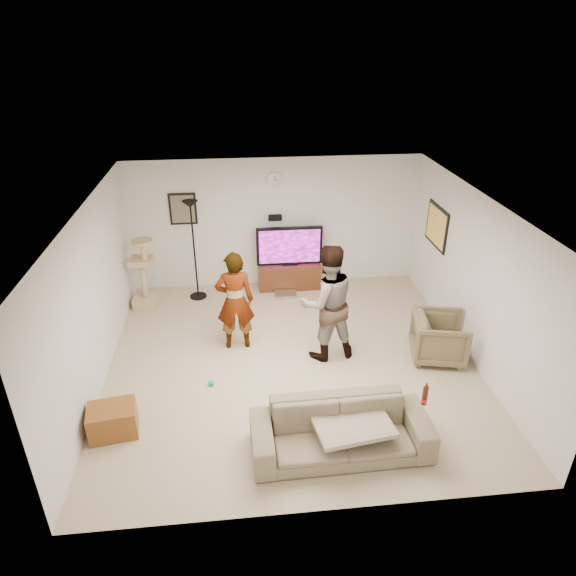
{
  "coord_description": "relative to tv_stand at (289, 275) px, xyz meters",
  "views": [
    {
      "loc": [
        -0.74,
        -6.41,
        4.59
      ],
      "look_at": [
        -0.02,
        0.2,
        1.16
      ],
      "focal_mm": 31.7,
      "sensor_mm": 36.0,
      "label": 1
    }
  ],
  "objects": [
    {
      "name": "floor",
      "position": [
        -0.25,
        -2.5,
        -0.26
      ],
      "size": [
        5.5,
        5.5,
        0.02
      ],
      "primitive_type": "cube",
      "color": "tan",
      "rests_on": "ground"
    },
    {
      "name": "ceiling",
      "position": [
        -0.25,
        -2.5,
        2.26
      ],
      "size": [
        5.5,
        5.5,
        0.02
      ],
      "primitive_type": "cube",
      "color": "silver",
      "rests_on": "wall_back"
    },
    {
      "name": "wall_back",
      "position": [
        -0.25,
        0.25,
        1.0
      ],
      "size": [
        5.5,
        0.04,
        2.5
      ],
      "primitive_type": "cube",
      "color": "silver",
      "rests_on": "floor"
    },
    {
      "name": "wall_front",
      "position": [
        -0.25,
        -5.25,
        1.0
      ],
      "size": [
        5.5,
        0.04,
        2.5
      ],
      "primitive_type": "cube",
      "color": "silver",
      "rests_on": "floor"
    },
    {
      "name": "wall_left",
      "position": [
        -3.0,
        -2.5,
        1.0
      ],
      "size": [
        0.04,
        5.5,
        2.5
      ],
      "primitive_type": "cube",
      "color": "silver",
      "rests_on": "floor"
    },
    {
      "name": "wall_right",
      "position": [
        2.5,
        -2.5,
        1.0
      ],
      "size": [
        0.04,
        5.5,
        2.5
      ],
      "primitive_type": "cube",
      "color": "silver",
      "rests_on": "floor"
    },
    {
      "name": "wall_clock",
      "position": [
        -0.25,
        0.22,
        1.85
      ],
      "size": [
        0.26,
        0.04,
        0.26
      ],
      "primitive_type": "cylinder",
      "rotation": [
        1.57,
        0.0,
        0.0
      ],
      "color": "white",
      "rests_on": "wall_back"
    },
    {
      "name": "wall_speaker",
      "position": [
        -0.25,
        0.19,
        1.13
      ],
      "size": [
        0.25,
        0.1,
        0.1
      ],
      "primitive_type": "cube",
      "color": "black",
      "rests_on": "wall_back"
    },
    {
      "name": "picture_back",
      "position": [
        -1.95,
        0.23,
        1.35
      ],
      "size": [
        0.42,
        0.03,
        0.52
      ],
      "primitive_type": "cube",
      "color": "#5D5647",
      "rests_on": "wall_back"
    },
    {
      "name": "picture_right",
      "position": [
        2.48,
        -0.9,
        1.25
      ],
      "size": [
        0.03,
        0.78,
        0.62
      ],
      "primitive_type": "cube",
      "color": "#F1B94C",
      "rests_on": "wall_right"
    },
    {
      "name": "tv_stand",
      "position": [
        0.0,
        0.0,
        0.0
      ],
      "size": [
        1.2,
        0.45,
        0.5
      ],
      "primitive_type": "cube",
      "color": "#432111",
      "rests_on": "floor"
    },
    {
      "name": "console_box",
      "position": [
        -0.12,
        -0.4,
        -0.21
      ],
      "size": [
        0.4,
        0.3,
        0.07
      ],
      "primitive_type": "cube",
      "color": "#B8B8B8",
      "rests_on": "floor"
    },
    {
      "name": "tv",
      "position": [
        0.0,
        0.0,
        0.62
      ],
      "size": [
        1.26,
        0.08,
        0.75
      ],
      "primitive_type": "cube",
      "color": "black",
      "rests_on": "tv_stand"
    },
    {
      "name": "tv_screen",
      "position": [
        0.0,
        -0.04,
        0.62
      ],
      "size": [
        1.16,
        0.01,
        0.66
      ],
      "primitive_type": "cube",
      "color": "#DF11CB",
      "rests_on": "tv"
    },
    {
      "name": "floor_lamp",
      "position": [
        -1.77,
        -0.24,
        0.69
      ],
      "size": [
        0.32,
        0.32,
        1.89
      ],
      "primitive_type": "cylinder",
      "color": "black",
      "rests_on": "floor"
    },
    {
      "name": "cat_tree",
      "position": [
        -2.7,
        -0.48,
        0.41
      ],
      "size": [
        0.46,
        0.46,
        1.32
      ],
      "primitive_type": "cube",
      "rotation": [
        0.0,
        0.0,
        -0.08
      ],
      "color": "tan",
      "rests_on": "floor"
    },
    {
      "name": "person_left",
      "position": [
        -1.07,
        -1.99,
        0.57
      ],
      "size": [
        0.6,
        0.41,
        1.63
      ],
      "primitive_type": "imported",
      "rotation": [
        0.0,
        0.0,
        3.17
      ],
      "color": "#A2A4B2",
      "rests_on": "floor"
    },
    {
      "name": "person_right",
      "position": [
        0.3,
        -2.39,
        0.67
      ],
      "size": [
        1.0,
        0.84,
        1.85
      ],
      "primitive_type": "imported",
      "rotation": [
        0.0,
        0.0,
        3.31
      ],
      "color": "#454E91",
      "rests_on": "floor"
    },
    {
      "name": "sofa",
      "position": [
        0.13,
        -4.41,
        0.06
      ],
      "size": [
        2.15,
        0.87,
        0.62
      ],
      "primitive_type": "imported",
      "rotation": [
        0.0,
        0.0,
        0.02
      ],
      "color": "#6B614A",
      "rests_on": "floor"
    },
    {
      "name": "throw_blanket",
      "position": [
        0.25,
        -4.41,
        0.17
      ],
      "size": [
        0.99,
        0.83,
        0.06
      ],
      "primitive_type": "cube",
      "rotation": [
        0.0,
        0.0,
        0.15
      ],
      "color": "#B6A08E",
      "rests_on": "sofa"
    },
    {
      "name": "beer_bottle",
      "position": [
        1.11,
        -4.41,
        0.5
      ],
      "size": [
        0.06,
        0.06,
        0.25
      ],
      "primitive_type": "cylinder",
      "color": "#3D1B0C",
      "rests_on": "sofa"
    },
    {
      "name": "armchair",
      "position": [
        2.01,
        -2.66,
        0.11
      ],
      "size": [
        0.94,
        0.93,
        0.72
      ],
      "primitive_type": "imported",
      "rotation": [
        0.0,
        0.0,
        1.36
      ],
      "color": "brown",
      "rests_on": "floor"
    },
    {
      "name": "side_table",
      "position": [
        -2.65,
        -3.81,
        -0.06
      ],
      "size": [
        0.64,
        0.52,
        0.39
      ],
      "primitive_type": "cube",
      "rotation": [
        0.0,
        0.0,
        0.15
      ],
      "color": "brown",
      "rests_on": "floor"
    },
    {
      "name": "toy_ball",
      "position": [
        -1.45,
        -2.98,
        -0.21
      ],
      "size": [
        0.09,
        0.09,
        0.09
      ],
      "primitive_type": "sphere",
      "color": "#08B295",
      "rests_on": "floor"
    }
  ]
}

